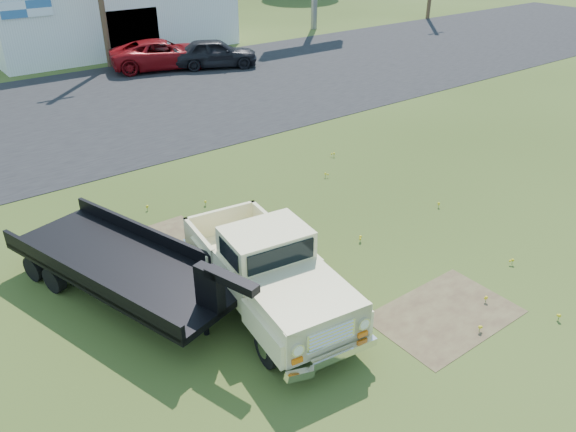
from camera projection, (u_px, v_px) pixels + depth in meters
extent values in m
plane|color=#2E3F14|center=(302.00, 274.00, 13.15)|extent=(140.00, 140.00, 0.00)
cube|color=black|center=(82.00, 113.00, 23.68)|extent=(90.00, 14.00, 0.02)
cube|color=#4F3A2A|center=(445.00, 315.00, 11.84)|extent=(3.00, 2.00, 0.01)
cube|color=#4F3A2A|center=(158.00, 240.00, 14.55)|extent=(2.20, 1.60, 0.01)
cube|color=silver|center=(106.00, 13.00, 34.31)|extent=(14.00, 8.00, 4.00)
cube|color=black|center=(134.00, 30.00, 31.73)|extent=(3.00, 0.10, 2.20)
cube|color=white|center=(26.00, 9.00, 27.99)|extent=(2.50, 0.08, 0.80)
imported|color=maroon|center=(163.00, 54.00, 29.97)|extent=(5.93, 3.91, 1.51)
imported|color=black|center=(215.00, 53.00, 30.20)|extent=(4.80, 3.51, 1.52)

